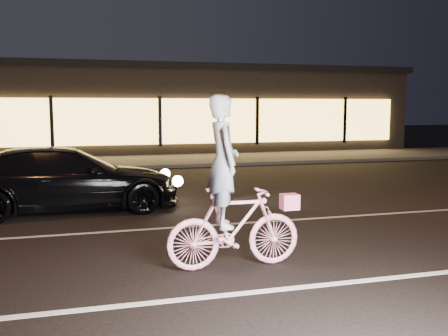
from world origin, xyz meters
name	(u,v)px	position (x,y,z in m)	size (l,w,h in m)	color
ground	(296,251)	(0.00, 0.00, 0.00)	(90.00, 90.00, 0.00)	black
lane_stripe_near	(343,283)	(0.00, -1.50, 0.00)	(60.00, 0.12, 0.01)	silver
lane_stripe_far	(255,222)	(0.00, 2.00, 0.00)	(60.00, 0.10, 0.01)	gray
sidewalk	(167,161)	(0.00, 13.00, 0.06)	(30.00, 4.00, 0.12)	#383533
storefront	(148,108)	(0.00, 18.97, 2.15)	(25.40, 8.42, 4.20)	black
cyclist	(231,208)	(-1.22, -0.53, 0.86)	(1.92, 0.66, 2.42)	#F83368
sedan	(66,179)	(-3.58, 4.08, 0.70)	(4.92, 2.24, 1.40)	black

